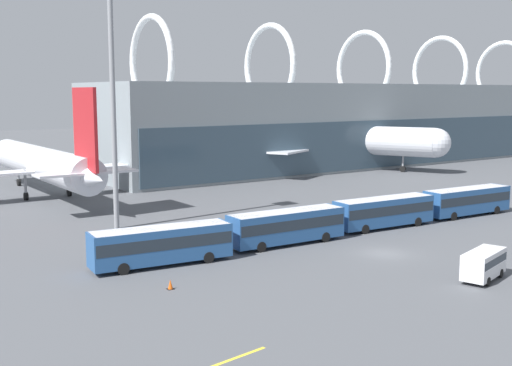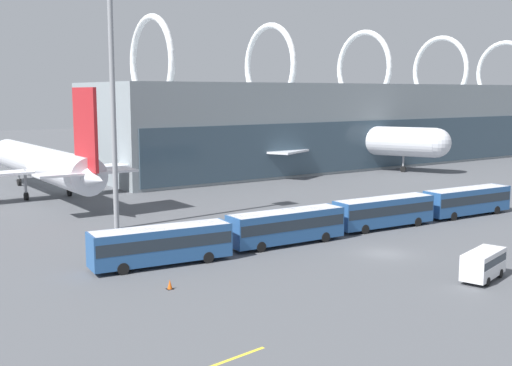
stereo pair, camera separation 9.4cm
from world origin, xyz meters
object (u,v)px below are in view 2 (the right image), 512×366
at_px(shuttle_bus_0, 161,243).
at_px(floodlight_mast, 112,58).
at_px(airliner_parked_remote, 336,139).
at_px(service_van_foreground, 483,263).
at_px(shuttle_bus_1, 286,225).
at_px(shuttle_bus_2, 384,210).
at_px(traffic_cone_0, 170,284).
at_px(airliner_at_gate_far, 46,164).
at_px(shuttle_bus_3, 467,200).

relative_size(shuttle_bus_0, floodlight_mast, 0.43).
height_order(airliner_parked_remote, shuttle_bus_0, airliner_parked_remote).
bearing_deg(shuttle_bus_0, service_van_foreground, -37.86).
distance_m(shuttle_bus_1, service_van_foreground, 19.19).
xyz_separation_m(shuttle_bus_2, service_van_foreground, (-7.91, -18.40, -0.58)).
height_order(airliner_parked_remote, traffic_cone_0, airliner_parked_remote).
relative_size(airliner_at_gate_far, shuttle_bus_3, 3.67).
xyz_separation_m(shuttle_bus_0, shuttle_bus_1, (13.44, -0.04, 0.00)).
distance_m(shuttle_bus_2, shuttle_bus_3, 13.46).
distance_m(airliner_at_gate_far, shuttle_bus_1, 42.94).
height_order(shuttle_bus_0, shuttle_bus_1, same).
height_order(floodlight_mast, traffic_cone_0, floodlight_mast).
bearing_deg(floodlight_mast, shuttle_bus_0, -99.32).
xyz_separation_m(shuttle_bus_2, floodlight_mast, (-24.21, 16.27, 16.29)).
bearing_deg(shuttle_bus_2, shuttle_bus_3, 0.95).
relative_size(airliner_parked_remote, traffic_cone_0, 57.91).
distance_m(shuttle_bus_1, traffic_cone_0, 17.31).
bearing_deg(shuttle_bus_3, floodlight_mast, 159.10).
bearing_deg(shuttle_bus_0, traffic_cone_0, -105.08).
bearing_deg(floodlight_mast, airliner_parked_remote, 26.76).
distance_m(shuttle_bus_3, service_van_foreground, 27.76).
xyz_separation_m(airliner_parked_remote, traffic_cone_0, (-62.95, -51.87, -5.25)).
bearing_deg(floodlight_mast, traffic_cone_0, -102.89).
distance_m(airliner_parked_remote, shuttle_bus_3, 50.37).
distance_m(shuttle_bus_1, shuttle_bus_2, 13.44).
bearing_deg(airliner_parked_remote, service_van_foreground, -58.64).
bearing_deg(floodlight_mast, shuttle_bus_3, -24.21).
bearing_deg(airliner_parked_remote, shuttle_bus_2, -62.08).
bearing_deg(service_van_foreground, shuttle_bus_1, 90.73).
bearing_deg(shuttle_bus_2, airliner_parked_remote, 57.32).
bearing_deg(shuttle_bus_0, floodlight_mast, 86.95).
xyz_separation_m(airliner_parked_remote, shuttle_bus_1, (-46.97, -45.42, -3.67)).
bearing_deg(shuttle_bus_3, traffic_cone_0, -168.96).
xyz_separation_m(airliner_at_gate_far, shuttle_bus_3, (37.59, -42.11, -2.82)).
bearing_deg(airliner_parked_remote, shuttle_bus_3, -49.19).
xyz_separation_m(shuttle_bus_0, traffic_cone_0, (-2.54, -6.49, -1.58)).
height_order(shuttle_bus_2, shuttle_bus_3, same).
distance_m(shuttle_bus_1, shuttle_bus_3, 26.89).
distance_m(airliner_parked_remote, shuttle_bus_2, 56.54).
relative_size(shuttle_bus_2, traffic_cone_0, 16.44).
distance_m(airliner_parked_remote, service_van_foreground, 76.18).
bearing_deg(floodlight_mast, shuttle_bus_1, -56.54).
distance_m(airliner_at_gate_far, airliner_parked_remote, 57.81).
height_order(shuttle_bus_3, service_van_foreground, shuttle_bus_3).
relative_size(airliner_parked_remote, shuttle_bus_3, 3.53).
relative_size(shuttle_bus_1, service_van_foreground, 2.29).
bearing_deg(shuttle_bus_0, shuttle_bus_2, 6.26).
distance_m(shuttle_bus_0, service_van_foreground, 26.44).
height_order(shuttle_bus_3, floodlight_mast, floodlight_mast).
height_order(shuttle_bus_1, service_van_foreground, shuttle_bus_1).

